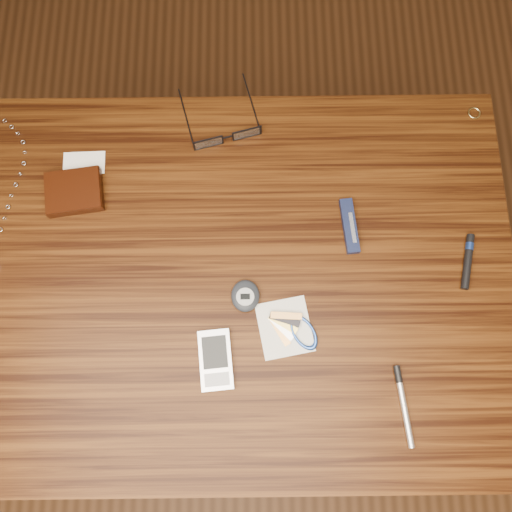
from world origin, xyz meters
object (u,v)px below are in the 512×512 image
object	(u,v)px
desk	(230,288)
notepad_keys	(294,329)
wallet_and_card	(74,191)
eyeglasses	(227,135)
pedometer	(245,296)
silver_pen	(403,399)
pocket_knife	(349,226)
pda_phone	(216,360)

from	to	relation	value
desk	notepad_keys	distance (m)	0.18
wallet_and_card	notepad_keys	bearing A→B (deg)	-32.86
eyeglasses	pedometer	distance (m)	0.30
eyeglasses	silver_pen	distance (m)	0.55
eyeglasses	desk	bearing A→B (deg)	-89.62
pocket_knife	pda_phone	bearing A→B (deg)	-135.61
desk	wallet_and_card	xyz separation A→B (m)	(-0.27, 0.16, 0.11)
desk	silver_pen	xyz separation A→B (m)	(0.28, -0.21, 0.11)
notepad_keys	pocket_knife	distance (m)	0.21
pocket_knife	silver_pen	xyz separation A→B (m)	(0.07, -0.29, -0.00)
desk	wallet_and_card	size ratio (longest dim) A/B	7.67
eyeglasses	pedometer	size ratio (longest dim) A/B	2.90
pda_phone	pedometer	xyz separation A→B (m)	(0.05, 0.11, 0.00)
wallet_and_card	pda_phone	size ratio (longest dim) A/B	1.28
eyeglasses	pda_phone	world-z (taller)	eyeglasses
pedometer	pda_phone	bearing A→B (deg)	-115.14
desk	eyeglasses	world-z (taller)	eyeglasses
notepad_keys	pocket_knife	world-z (taller)	pocket_knife
pocket_knife	notepad_keys	bearing A→B (deg)	-119.81
notepad_keys	silver_pen	xyz separation A→B (m)	(0.17, -0.11, 0.00)
eyeglasses	notepad_keys	xyz separation A→B (m)	(0.11, -0.36, -0.01)
wallet_and_card	pda_phone	world-z (taller)	wallet_and_card
silver_pen	notepad_keys	bearing A→B (deg)	146.34
wallet_and_card	pocket_knife	distance (m)	0.49
silver_pen	eyeglasses	bearing A→B (deg)	121.29
pedometer	eyeglasses	bearing A→B (deg)	96.24
eyeglasses	notepad_keys	world-z (taller)	eyeglasses
eyeglasses	silver_pen	bearing A→B (deg)	-58.71
eyeglasses	notepad_keys	bearing A→B (deg)	-72.27
silver_pen	pda_phone	bearing A→B (deg)	167.74
desk	notepad_keys	size ratio (longest dim) A/B	8.51
wallet_and_card	silver_pen	size ratio (longest dim) A/B	1.02
wallet_and_card	notepad_keys	world-z (taller)	wallet_and_card
notepad_keys	pocket_knife	xyz separation A→B (m)	(0.10, 0.18, 0.00)
pda_phone	pocket_knife	distance (m)	0.33
notepad_keys	pedometer	bearing A→B (deg)	145.14
eyeglasses	notepad_keys	size ratio (longest dim) A/B	1.37
pedometer	pocket_knife	world-z (taller)	pedometer
notepad_keys	wallet_and_card	bearing A→B (deg)	147.14
pedometer	silver_pen	world-z (taller)	pedometer
desk	wallet_and_card	world-z (taller)	wallet_and_card
eyeglasses	pda_phone	bearing A→B (deg)	-92.36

